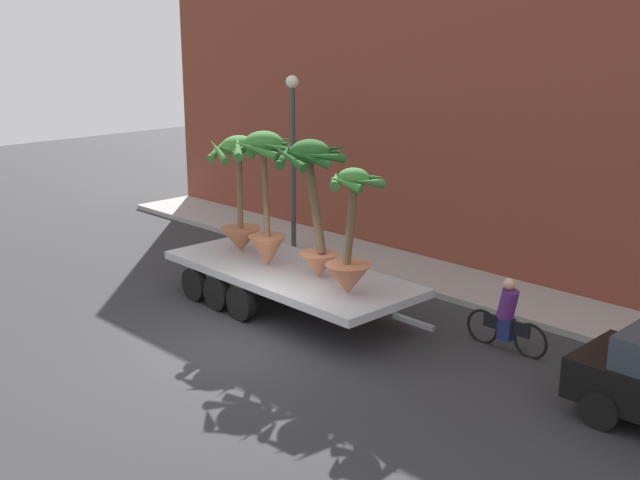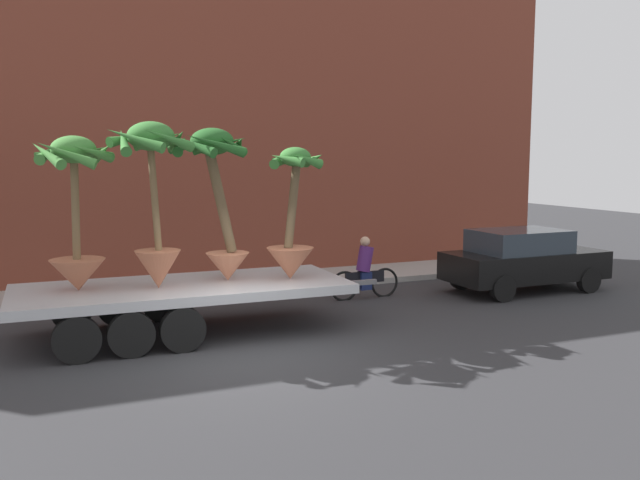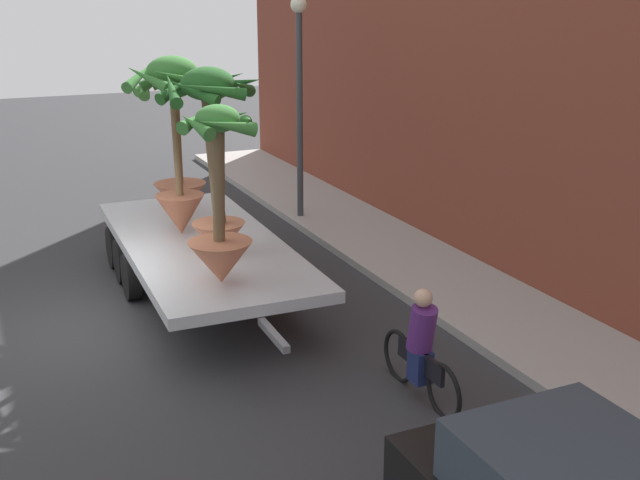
% 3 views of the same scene
% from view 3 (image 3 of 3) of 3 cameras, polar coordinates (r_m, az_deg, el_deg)
% --- Properties ---
extents(ground_plane, '(60.00, 60.00, 0.00)m').
position_cam_3_polar(ground_plane, '(12.90, -16.09, -6.21)').
color(ground_plane, '#2D2D30').
extents(sidewalk, '(24.00, 2.20, 0.15)m').
position_cam_3_polar(sidewalk, '(14.85, 7.74, -2.15)').
color(sidewalk, '#A39E99').
rests_on(sidewalk, ground).
extents(building_facade, '(24.00, 1.20, 8.51)m').
position_cam_3_polar(building_facade, '(14.99, 14.12, 14.05)').
color(building_facade, brown).
rests_on(building_facade, ground).
extents(flatbed_trailer, '(7.33, 2.72, 0.98)m').
position_cam_3_polar(flatbed_trailer, '(13.90, -8.86, -0.53)').
color(flatbed_trailer, '#B7BABF').
rests_on(flatbed_trailer, ground).
extents(potted_palm_rear, '(1.65, 1.66, 2.99)m').
position_cam_3_polar(potted_palm_rear, '(12.51, -7.86, 6.81)').
color(potted_palm_rear, '#C17251').
rests_on(potted_palm_rear, flatbed_trailer).
extents(potted_palm_middle, '(1.49, 1.47, 2.82)m').
position_cam_3_polar(potted_palm_middle, '(15.08, -10.37, 7.22)').
color(potted_palm_middle, '#B26647').
rests_on(potted_palm_middle, flatbed_trailer).
extents(potted_palm_front, '(1.61, 1.68, 3.08)m').
position_cam_3_polar(potted_palm_front, '(13.66, -10.48, 7.28)').
color(potted_palm_front, '#B26647').
rests_on(potted_palm_front, flatbed_trailer).
extents(potted_palm_extra, '(1.13, 1.17, 2.63)m').
position_cam_3_polar(potted_palm_extra, '(11.26, -7.31, 1.90)').
color(potted_palm_extra, '#B26647').
rests_on(potted_palm_extra, flatbed_trailer).
extents(cyclist, '(1.84, 0.35, 1.54)m').
position_cam_3_polar(cyclist, '(10.24, 7.37, -7.96)').
color(cyclist, black).
rests_on(cyclist, ground).
extents(street_lamp, '(0.36, 0.36, 4.83)m').
position_cam_3_polar(street_lamp, '(17.40, -1.51, 11.61)').
color(street_lamp, '#383D42').
rests_on(street_lamp, sidewalk).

